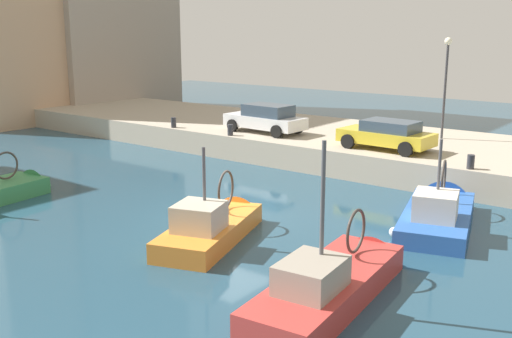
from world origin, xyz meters
name	(u,v)px	position (x,y,z in m)	size (l,w,h in m)	color
water_surface	(227,216)	(0.00, 0.00, 0.00)	(80.00, 80.00, 0.00)	navy
quay_wall	(376,149)	(11.50, 0.00, 0.60)	(9.00, 56.00, 1.20)	#ADA08C
fishing_boat_blue	(438,219)	(3.82, -6.18, 0.12)	(6.49, 3.57, 4.00)	#2D60B7
fishing_boat_red	(334,292)	(-3.36, -6.30, 0.12)	(6.74, 2.38, 4.85)	#BC3833
fishing_boat_orange	(215,233)	(-1.89, -1.10, 0.14)	(5.83, 3.39, 3.85)	orange
parked_car_white	(266,118)	(9.11, 5.10, 1.94)	(2.09, 4.40, 1.46)	silver
parked_car_yellow	(387,134)	(8.85, -1.79, 1.88)	(2.10, 4.18, 1.31)	gold
mooring_bollard_south	(471,162)	(7.35, -6.00, 1.48)	(0.28, 0.28, 0.55)	#2D2D33
mooring_bollard_mid	(230,130)	(7.35, 6.00, 1.48)	(0.28, 0.28, 0.55)	#2D2D33
mooring_bollard_north	(174,122)	(7.35, 10.00, 1.48)	(0.28, 0.28, 0.55)	#2D2D33
quay_streetlamp	(446,71)	(13.00, -2.72, 4.45)	(0.36, 0.36, 4.83)	#38383D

